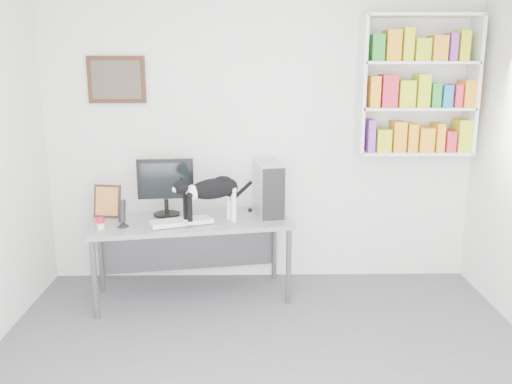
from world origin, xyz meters
The scene contains 11 objects.
room centered at (0.00, 0.00, 1.35)m, with size 4.01×4.01×2.70m.
bookshelf centered at (1.40, 1.85, 1.85)m, with size 1.03×0.28×1.24m, color silver.
wall_art centered at (-1.30, 1.97, 1.90)m, with size 0.52×0.04×0.42m, color #3F2514.
desk centered at (-0.61, 1.50, 0.36)m, with size 1.71×0.67×0.71m, color gray.
monitor centered at (-0.85, 1.65, 0.98)m, with size 0.49×0.24×0.53m, color black.
keyboard centered at (-0.69, 1.39, 0.73)m, with size 0.52×0.20×0.04m, color silver.
pc_tower centered at (0.07, 1.69, 0.95)m, with size 0.21×0.47×0.47m, color #B5B5BA.
speaker centered at (-1.16, 1.31, 0.83)m, with size 0.11×0.11×0.24m, color black.
leaning_print centered at (-1.36, 1.62, 0.86)m, with size 0.24×0.10×0.30m, color #3F2514.
soup_can centered at (-1.33, 1.26, 0.76)m, with size 0.07×0.07×0.10m, color red.
cat centered at (-0.42, 1.38, 0.92)m, with size 0.67×0.18×0.41m, color black, non-canonical shape.
Camera 1 is at (-0.12, -3.04, 2.05)m, focal length 38.00 mm.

